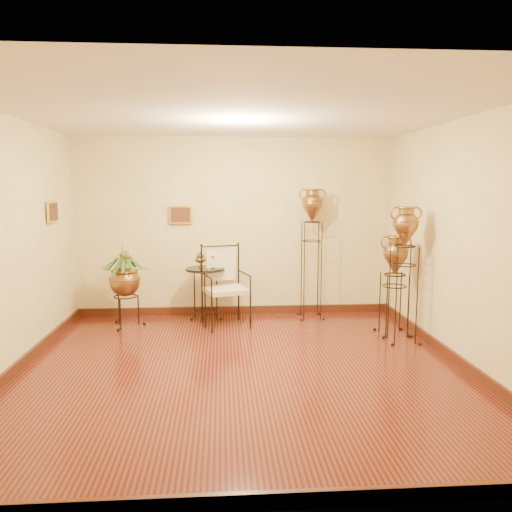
{
  "coord_description": "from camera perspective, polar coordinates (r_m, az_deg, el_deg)",
  "views": [
    {
      "loc": [
        -0.21,
        -5.38,
        2.03
      ],
      "look_at": [
        0.25,
        1.3,
        1.1
      ],
      "focal_mm": 35.0,
      "sensor_mm": 36.0,
      "label": 1
    }
  ],
  "objects": [
    {
      "name": "planter_urn",
      "position": [
        7.48,
        -14.77,
        -2.41
      ],
      "size": [
        0.88,
        0.88,
        1.3
      ],
      "rotation": [
        0.0,
        0.0,
        -0.34
      ],
      "color": "black",
      "rests_on": "ground"
    },
    {
      "name": "amphora_tall",
      "position": [
        7.72,
        6.36,
        0.45
      ],
      "size": [
        0.49,
        0.49,
        2.03
      ],
      "rotation": [
        0.0,
        0.0,
        -0.26
      ],
      "color": "black",
      "rests_on": "ground"
    },
    {
      "name": "room_shell",
      "position": [
        5.4,
        -1.77,
        4.75
      ],
      "size": [
        5.02,
        5.02,
        2.81
      ],
      "color": "#F5E69D",
      "rests_on": "ground"
    },
    {
      "name": "armchair",
      "position": [
        7.28,
        -3.48,
        -3.51
      ],
      "size": [
        0.81,
        0.78,
        1.18
      ],
      "rotation": [
        0.0,
        0.0,
        0.29
      ],
      "color": "black",
      "rests_on": "ground"
    },
    {
      "name": "amphora_short",
      "position": [
        7.11,
        15.55,
        -3.19
      ],
      "size": [
        0.53,
        0.53,
        1.4
      ],
      "rotation": [
        0.0,
        0.0,
        0.28
      ],
      "color": "black",
      "rests_on": "ground"
    },
    {
      "name": "side_table",
      "position": [
        7.53,
        -5.81,
        -4.36
      ],
      "size": [
        0.75,
        0.75,
        1.05
      ],
      "rotation": [
        0.0,
        0.0,
        0.41
      ],
      "color": "black",
      "rests_on": "ground"
    },
    {
      "name": "amphora_mid",
      "position": [
        6.77,
        16.53,
        -1.92
      ],
      "size": [
        0.43,
        0.43,
        1.81
      ],
      "rotation": [
        0.0,
        0.0,
        0.08
      ],
      "color": "black",
      "rests_on": "ground"
    },
    {
      "name": "ground",
      "position": [
        5.75,
        -1.63,
        -12.76
      ],
      "size": [
        5.0,
        5.0,
        0.0
      ],
      "primitive_type": "plane",
      "color": "maroon",
      "rests_on": "ground"
    }
  ]
}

